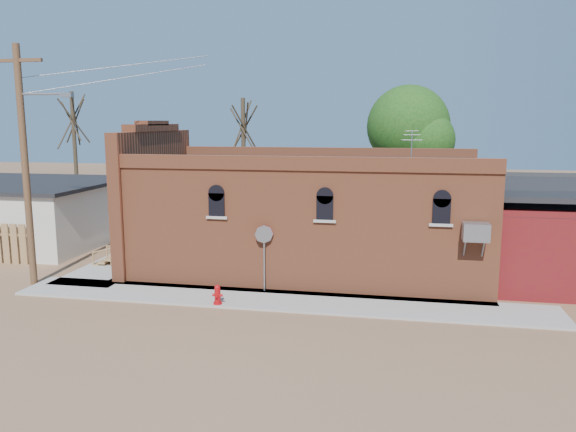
% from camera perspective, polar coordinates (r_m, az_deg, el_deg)
% --- Properties ---
extents(ground, '(120.00, 120.00, 0.00)m').
position_cam_1_polar(ground, '(19.38, -6.04, -9.17)').
color(ground, brown).
rests_on(ground, ground).
extents(sidewalk_south, '(19.00, 2.20, 0.08)m').
position_cam_1_polar(sidewalk_south, '(19.83, -1.08, -8.55)').
color(sidewalk_south, '#9E9991').
rests_on(sidewalk_south, ground).
extents(sidewalk_west, '(2.60, 10.00, 0.08)m').
position_cam_1_polar(sidewalk_west, '(27.01, -15.19, -3.97)').
color(sidewalk_west, '#9E9991').
rests_on(sidewalk_west, ground).
extents(brick_bar, '(16.40, 7.97, 6.30)m').
position_cam_1_polar(brick_bar, '(23.66, 1.55, 0.16)').
color(brick_bar, '#A65332').
rests_on(brick_bar, ground).
extents(red_shed, '(5.40, 6.40, 4.30)m').
position_cam_1_polar(red_shed, '(24.14, 25.31, -0.75)').
color(red_shed, maroon).
rests_on(red_shed, ground).
extents(utility_pole, '(3.12, 0.26, 9.00)m').
position_cam_1_polar(utility_pole, '(23.18, -25.07, 5.12)').
color(utility_pole, '#4F341F').
rests_on(utility_pole, ground).
extents(tree_bare_near, '(2.80, 2.80, 7.65)m').
position_cam_1_polar(tree_bare_near, '(31.68, -4.57, 9.10)').
color(tree_bare_near, '#413325').
rests_on(tree_bare_near, ground).
extents(tree_bare_far, '(2.80, 2.80, 8.16)m').
position_cam_1_polar(tree_bare_far, '(37.04, -21.00, 9.18)').
color(tree_bare_far, '#413325').
rests_on(tree_bare_far, ground).
extents(tree_leafy, '(4.40, 4.40, 8.15)m').
position_cam_1_polar(tree_leafy, '(31.04, 12.11, 8.86)').
color(tree_leafy, '#413325').
rests_on(tree_leafy, ground).
extents(fire_hydrant, '(0.39, 0.38, 0.68)m').
position_cam_1_polar(fire_hydrant, '(19.36, -7.18, -7.92)').
color(fire_hydrant, '#AF0A0E').
rests_on(fire_hydrant, sidewalk_south).
extents(stop_sign, '(0.64, 0.29, 2.45)m').
position_cam_1_polar(stop_sign, '(20.33, -2.45, -2.50)').
color(stop_sign, gray).
rests_on(stop_sign, sidewalk_south).
extents(trash_barrel, '(0.54, 0.54, 0.72)m').
position_cam_1_polar(trash_barrel, '(25.52, -14.30, -3.80)').
color(trash_barrel, navy).
rests_on(trash_barrel, sidewalk_west).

